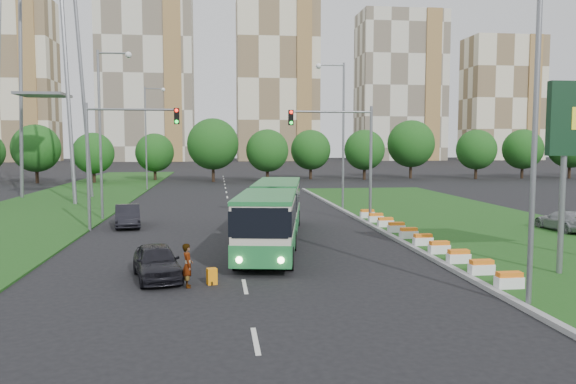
{
  "coord_description": "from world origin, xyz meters",
  "views": [
    {
      "loc": [
        -4.02,
        -27.23,
        5.51
      ],
      "look_at": [
        0.18,
        5.81,
        2.6
      ],
      "focal_mm": 35.0,
      "sensor_mm": 36.0,
      "label": 1
    }
  ],
  "objects": [
    {
      "name": "median_kerb",
      "position": [
        6.05,
        8.0,
        0.09
      ],
      "size": [
        0.3,
        60.0,
        0.18
      ],
      "primitive_type": "cube",
      "color": "gray",
      "rests_on": "ground"
    },
    {
      "name": "street_lamps",
      "position": [
        -3.0,
        10.0,
        6.0
      ],
      "size": [
        36.0,
        60.0,
        12.0
      ],
      "primitive_type": null,
      "color": "slate",
      "rests_on": "ground"
    },
    {
      "name": "apartment_tower_cwest",
      "position": [
        -25.0,
        150.0,
        26.0
      ],
      "size": [
        28.0,
        15.0,
        52.0
      ],
      "primitive_type": "cube",
      "color": "beige",
      "rests_on": "ground"
    },
    {
      "name": "grass_median",
      "position": [
        13.0,
        8.0,
        0.07
      ],
      "size": [
        14.0,
        60.0,
        0.15
      ],
      "primitive_type": "cube",
      "color": "#1B4D16",
      "rests_on": "ground"
    },
    {
      "name": "traffic_mast_left",
      "position": [
        -10.38,
        9.0,
        5.35
      ],
      "size": [
        5.76,
        0.32,
        8.0
      ],
      "color": "slate",
      "rests_on": "ground"
    },
    {
      "name": "apartment_tower_east",
      "position": [
        55.0,
        150.0,
        23.5
      ],
      "size": [
        27.0,
        15.0,
        47.0
      ],
      "primitive_type": "cube",
      "color": "beige",
      "rests_on": "ground"
    },
    {
      "name": "car_left_far",
      "position": [
        -9.9,
        10.46,
        0.73
      ],
      "size": [
        2.22,
        4.6,
        1.45
      ],
      "primitive_type": "imported",
      "rotation": [
        0.0,
        0.0,
        0.16
      ],
      "color": "black",
      "rests_on": "ground"
    },
    {
      "name": "apartment_tower_ceast",
      "position": [
        15.0,
        150.0,
        25.0
      ],
      "size": [
        25.0,
        15.0,
        50.0
      ],
      "primitive_type": "cube",
      "color": "beige",
      "rests_on": "ground"
    },
    {
      "name": "shopping_trolley",
      "position": [
        -4.26,
        -5.51,
        0.32
      ],
      "size": [
        0.37,
        0.39,
        0.64
      ],
      "rotation": [
        0.0,
        0.0,
        0.27
      ],
      "color": "orange",
      "rests_on": "ground"
    },
    {
      "name": "traffic_mast_median",
      "position": [
        4.78,
        10.0,
        5.35
      ],
      "size": [
        5.76,
        0.32,
        8.0
      ],
      "color": "slate",
      "rests_on": "ground"
    },
    {
      "name": "ground",
      "position": [
        0.0,
        0.0,
        0.0
      ],
      "size": [
        360.0,
        360.0,
        0.0
      ],
      "primitive_type": "plane",
      "color": "black",
      "rests_on": "ground"
    },
    {
      "name": "midrise_east",
      "position": [
        90.0,
        150.0,
        20.0
      ],
      "size": [
        24.0,
        14.0,
        40.0
      ],
      "primitive_type": "cube",
      "color": "beige",
      "rests_on": "ground"
    },
    {
      "name": "left_verge",
      "position": [
        -18.0,
        25.0,
        0.05
      ],
      "size": [
        12.0,
        110.0,
        0.1
      ],
      "primitive_type": "cube",
      "color": "#1B4D16",
      "rests_on": "ground"
    },
    {
      "name": "articulated_bus",
      "position": [
        -1.07,
        3.42,
        1.68
      ],
      "size": [
        2.59,
        16.62,
        2.74
      ],
      "rotation": [
        0.0,
        0.0,
        -0.17
      ],
      "color": "beige",
      "rests_on": "ground"
    },
    {
      "name": "tree_line",
      "position": [
        10.0,
        55.0,
        4.5
      ],
      "size": [
        120.0,
        8.0,
        9.0
      ],
      "primitive_type": null,
      "color": "#144312",
      "rests_on": "ground"
    },
    {
      "name": "lane_markings",
      "position": [
        -3.0,
        20.0,
        0.0
      ],
      "size": [
        0.2,
        100.0,
        0.01
      ],
      "primitive_type": null,
      "color": "silver",
      "rests_on": "ground"
    },
    {
      "name": "apartment_tower_west",
      "position": [
        -65.0,
        150.0,
        24.0
      ],
      "size": [
        26.0,
        15.0,
        48.0
      ],
      "primitive_type": "cube",
      "color": "beige",
      "rests_on": "ground"
    },
    {
      "name": "flower_planters",
      "position": [
        6.7,
        1.9,
        0.45
      ],
      "size": [
        1.1,
        20.3,
        0.6
      ],
      "primitive_type": null,
      "color": "white",
      "rests_on": "grass_median"
    },
    {
      "name": "car_left_near",
      "position": [
        -6.49,
        -4.3,
        0.71
      ],
      "size": [
        2.58,
        4.44,
        1.42
      ],
      "primitive_type": "imported",
      "rotation": [
        0.0,
        0.0,
        0.23
      ],
      "color": "black",
      "rests_on": "ground"
    },
    {
      "name": "car_median",
      "position": [
        17.1,
        4.47,
        0.77
      ],
      "size": [
        2.0,
        4.36,
        1.23
      ],
      "primitive_type": "imported",
      "rotation": [
        0.0,
        0.0,
        3.21
      ],
      "color": "gray",
      "rests_on": "grass_median"
    },
    {
      "name": "pedestrian",
      "position": [
        -5.17,
        -5.82,
        0.85
      ],
      "size": [
        0.48,
        0.67,
        1.69
      ],
      "primitive_type": "imported",
      "rotation": [
        0.0,
        0.0,
        1.7
      ],
      "color": "gray",
      "rests_on": "ground"
    }
  ]
}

